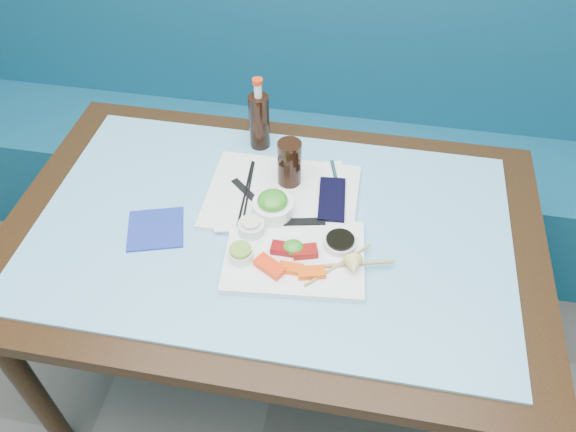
% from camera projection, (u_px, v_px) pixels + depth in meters
% --- Properties ---
extents(booth_bench, '(3.00, 0.56, 1.17)m').
position_uv_depth(booth_bench, '(314.00, 142.00, 2.30)').
color(booth_bench, navy).
rests_on(booth_bench, ground).
extents(dining_table, '(1.40, 0.90, 0.75)m').
position_uv_depth(dining_table, '(272.00, 249.00, 1.52)').
color(dining_table, black).
rests_on(dining_table, ground).
extents(glass_top, '(1.22, 0.76, 0.01)m').
position_uv_depth(glass_top, '(272.00, 227.00, 1.46)').
color(glass_top, '#69AFD3').
rests_on(glass_top, dining_table).
extents(sashimi_plate, '(0.36, 0.27, 0.02)m').
position_uv_depth(sashimi_plate, '(295.00, 256.00, 1.37)').
color(sashimi_plate, white).
rests_on(sashimi_plate, glass_top).
extents(salmon_left, '(0.08, 0.07, 0.02)m').
position_uv_depth(salmon_left, '(270.00, 266.00, 1.33)').
color(salmon_left, '#FF310A').
rests_on(salmon_left, sashimi_plate).
extents(salmon_mid, '(0.06, 0.03, 0.01)m').
position_uv_depth(salmon_mid, '(291.00, 268.00, 1.33)').
color(salmon_mid, '#F95009').
rests_on(salmon_mid, sashimi_plate).
extents(salmon_right, '(0.07, 0.05, 0.02)m').
position_uv_depth(salmon_right, '(312.00, 273.00, 1.32)').
color(salmon_right, '#FF500A').
rests_on(salmon_right, sashimi_plate).
extents(tuna_left, '(0.06, 0.03, 0.02)m').
position_uv_depth(tuna_left, '(283.00, 249.00, 1.37)').
color(tuna_left, maroon).
rests_on(tuna_left, sashimi_plate).
extents(tuna_right, '(0.07, 0.05, 0.02)m').
position_uv_depth(tuna_right, '(305.00, 252.00, 1.36)').
color(tuna_right, maroon).
rests_on(tuna_right, sashimi_plate).
extents(seaweed_garnish, '(0.06, 0.06, 0.03)m').
position_uv_depth(seaweed_garnish, '(293.00, 247.00, 1.36)').
color(seaweed_garnish, '#308B20').
rests_on(seaweed_garnish, sashimi_plate).
extents(ramekin_wasabi, '(0.08, 0.08, 0.02)m').
position_uv_depth(ramekin_wasabi, '(241.00, 255.00, 1.35)').
color(ramekin_wasabi, white).
rests_on(ramekin_wasabi, sashimi_plate).
extents(wasabi_fill, '(0.07, 0.07, 0.01)m').
position_uv_depth(wasabi_fill, '(240.00, 250.00, 1.34)').
color(wasabi_fill, '#73A134').
rests_on(wasabi_fill, ramekin_wasabi).
extents(ramekin_ginger, '(0.07, 0.07, 0.03)m').
position_uv_depth(ramekin_ginger, '(251.00, 227.00, 1.41)').
color(ramekin_ginger, silver).
rests_on(ramekin_ginger, sashimi_plate).
extents(ginger_fill, '(0.05, 0.05, 0.01)m').
position_uv_depth(ginger_fill, '(251.00, 222.00, 1.39)').
color(ginger_fill, beige).
rests_on(ginger_fill, ramekin_ginger).
extents(soy_dish, '(0.11, 0.11, 0.02)m').
position_uv_depth(soy_dish, '(340.00, 243.00, 1.38)').
color(soy_dish, silver).
rests_on(soy_dish, sashimi_plate).
extents(soy_fill, '(0.08, 0.08, 0.01)m').
position_uv_depth(soy_fill, '(340.00, 240.00, 1.37)').
color(soy_fill, black).
rests_on(soy_fill, soy_dish).
extents(lemon_wedge, '(0.05, 0.05, 0.05)m').
position_uv_depth(lemon_wedge, '(353.00, 266.00, 1.31)').
color(lemon_wedge, '#E1D36A').
rests_on(lemon_wedge, sashimi_plate).
extents(chopstick_sleeve, '(0.15, 0.05, 0.00)m').
position_uv_depth(chopstick_sleeve, '(296.00, 222.00, 1.44)').
color(chopstick_sleeve, black).
rests_on(chopstick_sleeve, sashimi_plate).
extents(wooden_chopstick_a, '(0.15, 0.16, 0.01)m').
position_uv_depth(wooden_chopstick_a, '(339.00, 264.00, 1.34)').
color(wooden_chopstick_a, '#A88F4F').
rests_on(wooden_chopstick_a, sashimi_plate).
extents(wooden_chopstick_b, '(0.24, 0.07, 0.01)m').
position_uv_depth(wooden_chopstick_b, '(343.00, 265.00, 1.34)').
color(wooden_chopstick_b, '#A37A4D').
rests_on(wooden_chopstick_b, sashimi_plate).
extents(serving_tray, '(0.41, 0.31, 0.02)m').
position_uv_depth(serving_tray, '(282.00, 197.00, 1.52)').
color(serving_tray, white).
rests_on(serving_tray, glass_top).
extents(paper_placemat, '(0.41, 0.33, 0.00)m').
position_uv_depth(paper_placemat, '(282.00, 194.00, 1.51)').
color(paper_placemat, white).
rests_on(paper_placemat, serving_tray).
extents(seaweed_bowl, '(0.12, 0.12, 0.04)m').
position_uv_depth(seaweed_bowl, '(273.00, 208.00, 1.45)').
color(seaweed_bowl, white).
rests_on(seaweed_bowl, serving_tray).
extents(seaweed_salad, '(0.09, 0.09, 0.04)m').
position_uv_depth(seaweed_salad, '(273.00, 200.00, 1.43)').
color(seaweed_salad, '#338A1F').
rests_on(seaweed_salad, seaweed_bowl).
extents(cola_glass, '(0.08, 0.08, 0.13)m').
position_uv_depth(cola_glass, '(289.00, 163.00, 1.50)').
color(cola_glass, black).
rests_on(cola_glass, serving_tray).
extents(navy_pouch, '(0.08, 0.17, 0.01)m').
position_uv_depth(navy_pouch, '(332.00, 199.00, 1.49)').
color(navy_pouch, black).
rests_on(navy_pouch, serving_tray).
extents(fork, '(0.04, 0.10, 0.01)m').
position_uv_depth(fork, '(334.00, 173.00, 1.56)').
color(fork, silver).
rests_on(fork, serving_tray).
extents(black_chopstick_a, '(0.02, 0.25, 0.01)m').
position_uv_depth(black_chopstick_a, '(245.00, 192.00, 1.52)').
color(black_chopstick_a, black).
rests_on(black_chopstick_a, serving_tray).
extents(black_chopstick_b, '(0.03, 0.25, 0.01)m').
position_uv_depth(black_chopstick_b, '(248.00, 192.00, 1.51)').
color(black_chopstick_b, black).
rests_on(black_chopstick_b, serving_tray).
extents(tray_sleeve, '(0.11, 0.10, 0.00)m').
position_uv_depth(tray_sleeve, '(247.00, 192.00, 1.52)').
color(tray_sleeve, black).
rests_on(tray_sleeve, serving_tray).
extents(cola_bottle_body, '(0.08, 0.08, 0.17)m').
position_uv_depth(cola_bottle_body, '(259.00, 122.00, 1.62)').
color(cola_bottle_body, black).
rests_on(cola_bottle_body, glass_top).
extents(cola_bottle_neck, '(0.02, 0.02, 0.04)m').
position_uv_depth(cola_bottle_neck, '(258.00, 90.00, 1.54)').
color(cola_bottle_neck, white).
rests_on(cola_bottle_neck, cola_bottle_body).
extents(cola_bottle_cap, '(0.04, 0.04, 0.01)m').
position_uv_depth(cola_bottle_cap, '(257.00, 81.00, 1.52)').
color(cola_bottle_cap, red).
rests_on(cola_bottle_cap, cola_bottle_neck).
extents(blue_napkin, '(0.18, 0.18, 0.01)m').
position_uv_depth(blue_napkin, '(156.00, 229.00, 1.44)').
color(blue_napkin, navy).
rests_on(blue_napkin, glass_top).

